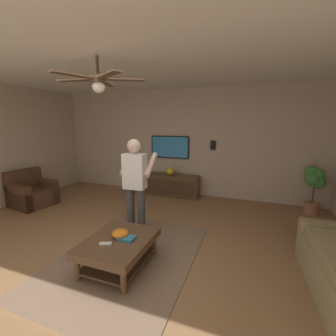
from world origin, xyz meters
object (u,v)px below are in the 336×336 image
at_px(media_console, 167,185).
at_px(coffee_table, 119,246).
at_px(tv, 170,147).
at_px(bowl, 120,233).
at_px(person_standing, 135,181).
at_px(ceiling_fan, 98,81).
at_px(remote_white, 106,244).
at_px(book, 126,238).
at_px(wall_speaker_right, 135,146).
at_px(wall_speaker_left, 213,145).
at_px(vase_round, 170,171).
at_px(potted_plant_tall, 314,184).
at_px(armchair, 32,194).

bearing_deg(media_console, coffee_table, 8.96).
relative_size(tv, bowl, 4.63).
distance_m(person_standing, ceiling_fan, 1.64).
bearing_deg(remote_white, book, -152.90).
bearing_deg(remote_white, bowl, -128.94).
bearing_deg(book, wall_speaker_right, 116.38).
distance_m(remote_white, ceiling_fan, 2.08).
bearing_deg(wall_speaker_left, vase_round, 105.11).
bearing_deg(ceiling_fan, tv, 2.47).
height_order(coffee_table, media_console, media_console).
relative_size(book, vase_round, 1.00).
xyz_separation_m(coffee_table, vase_round, (3.09, 0.39, 0.36)).
relative_size(tv, vase_round, 4.77).
xyz_separation_m(person_standing, book, (-0.89, -0.33, -0.51)).
relative_size(book, wall_speaker_left, 1.00).
height_order(tv, potted_plant_tall, tv).
xyz_separation_m(bowl, wall_speaker_right, (3.32, 1.54, 0.79)).
relative_size(potted_plant_tall, remote_white, 6.82).
xyz_separation_m(media_console, person_standing, (-2.20, -0.27, 0.66)).
xyz_separation_m(coffee_table, ceiling_fan, (0.25, 0.36, 2.13)).
relative_size(vase_round, ceiling_fan, 0.19).
bearing_deg(person_standing, book, -163.59).
bearing_deg(coffee_table, vase_round, 7.17).
bearing_deg(tv, ceiling_fan, 2.47).
relative_size(tv, remote_white, 6.99).
bearing_deg(tv, bowl, 8.42).
relative_size(bowl, wall_speaker_right, 1.03).
distance_m(book, wall_speaker_right, 3.82).
distance_m(person_standing, vase_round, 2.20).
relative_size(coffee_table, wall_speaker_left, 4.55).
relative_size(potted_plant_tall, wall_speaker_left, 4.65).
distance_m(tv, potted_plant_tall, 3.39).
height_order(media_console, person_standing, person_standing).
height_order(coffee_table, tv, tv).
height_order(wall_speaker_left, ceiling_fan, ceiling_fan).
bearing_deg(wall_speaker_right, remote_white, -157.51).
relative_size(potted_plant_tall, ceiling_fan, 0.87).
bearing_deg(bowl, ceiling_fan, 61.29).
bearing_deg(book, wall_speaker_left, 80.88).
height_order(potted_plant_tall, book, potted_plant_tall).
bearing_deg(person_standing, media_console, 3.04).
height_order(media_console, ceiling_fan, ceiling_fan).
distance_m(bowl, remote_white, 0.24).
bearing_deg(wall_speaker_right, armchair, 142.07).
height_order(armchair, wall_speaker_left, wall_speaker_left).
distance_m(coffee_table, person_standing, 1.14).
bearing_deg(potted_plant_tall, tv, 82.85).
distance_m(potted_plant_tall, wall_speaker_left, 2.32).
xyz_separation_m(bowl, book, (-0.03, -0.11, -0.03)).
distance_m(person_standing, potted_plant_tall, 3.67).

